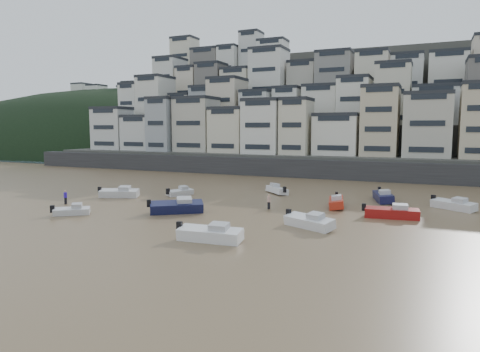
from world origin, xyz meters
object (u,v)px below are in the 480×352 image
at_px(boat_h, 277,189).
at_px(boat_k, 119,192).
at_px(person_blue, 65,197).
at_px(person_pink, 269,202).
at_px(boat_d, 392,210).
at_px(boat_f, 180,191).
at_px(boat_j, 72,210).
at_px(boat_a, 210,232).
at_px(boat_e, 336,201).
at_px(boat_g, 453,203).
at_px(boat_c, 177,205).
at_px(boat_i, 383,195).
at_px(boat_b, 309,220).

xyz_separation_m(boat_h, boat_k, (-18.69, -12.04, 0.09)).
distance_m(boat_k, person_blue, 7.39).
distance_m(boat_k, person_pink, 21.69).
relative_size(boat_d, boat_f, 1.38).
bearing_deg(person_blue, boat_j, -39.25).
xyz_separation_m(boat_a, boat_h, (-3.42, 27.19, -0.13)).
height_order(boat_d, boat_e, boat_d).
relative_size(boat_g, boat_k, 0.96).
xyz_separation_m(boat_k, person_blue, (-2.72, -6.87, 0.09)).
relative_size(boat_e, boat_j, 1.37).
bearing_deg(boat_e, person_pink, -68.50).
bearing_deg(person_pink, person_blue, -163.39).
relative_size(boat_j, boat_k, 0.72).
xyz_separation_m(boat_e, boat_k, (-28.72, -4.89, 0.01)).
relative_size(person_blue, person_pink, 1.00).
relative_size(boat_c, boat_j, 1.55).
height_order(boat_d, boat_j, boat_d).
xyz_separation_m(boat_e, boat_h, (-10.03, 7.15, -0.08)).
height_order(boat_a, boat_k, boat_a).
distance_m(boat_e, boat_f, 21.98).
xyz_separation_m(boat_a, boat_e, (6.60, 20.04, -0.05)).
distance_m(boat_c, boat_i, 26.87).
height_order(boat_g, person_pink, person_pink).
bearing_deg(boat_j, boat_c, -8.34).
bearing_deg(boat_a, boat_k, 140.76).
bearing_deg(boat_f, person_pink, -84.66).
bearing_deg(boat_b, boat_j, -144.50).
xyz_separation_m(boat_g, boat_j, (-38.40, -20.47, -0.18)).
xyz_separation_m(boat_a, boat_j, (-18.99, 3.51, -0.26)).
relative_size(boat_b, boat_e, 0.99).
bearing_deg(boat_d, boat_j, -165.56).
distance_m(boat_a, boat_g, 30.85).
bearing_deg(boat_c, person_blue, 146.93).
distance_m(boat_g, person_pink, 21.55).
xyz_separation_m(boat_a, boat_d, (13.22, 16.06, -0.00)).
xyz_separation_m(boat_e, boat_g, (12.81, 3.94, -0.02)).
height_order(boat_i, person_pink, person_pink).
distance_m(boat_c, boat_k, 14.41).
relative_size(boat_c, boat_h, 1.26).
bearing_deg(boat_h, boat_g, -143.14).
bearing_deg(boat_c, boat_a, -81.09).
bearing_deg(boat_i, person_pink, -62.40).
bearing_deg(boat_k, boat_a, -55.40).
height_order(boat_f, boat_h, boat_h).
relative_size(boat_a, boat_d, 1.00).
relative_size(boat_c, person_pink, 3.69).
xyz_separation_m(boat_f, person_blue, (-9.46, -11.71, 0.28)).
relative_size(boat_a, boat_k, 1.05).
bearing_deg(boat_b, boat_h, 142.46).
height_order(boat_b, boat_g, boat_b).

